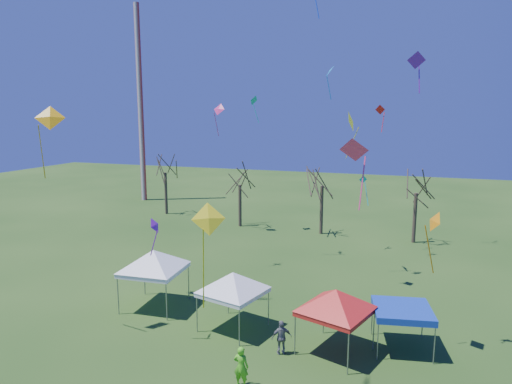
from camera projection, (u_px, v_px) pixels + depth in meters
ground at (270, 373)px, 20.25m from camera, size 140.00×140.00×0.00m
radio_mast at (140, 105)px, 58.75m from camera, size 0.70×0.70×25.00m
tree_0 at (165, 157)px, 51.32m from camera, size 3.83×3.83×8.44m
tree_1 at (240, 170)px, 45.68m from camera, size 3.42×3.42×7.54m
tree_2 at (322, 168)px, 42.67m from camera, size 3.71×3.71×8.18m
tree_3 at (417, 175)px, 39.73m from camera, size 3.59×3.59×7.91m
tent_white_west at (153, 254)px, 26.68m from camera, size 4.58×4.58×4.04m
tent_white_mid at (233, 276)px, 23.95m from camera, size 4.00×4.00×3.64m
tent_red at (336, 294)px, 21.53m from camera, size 3.96×3.96×3.68m
tent_blue at (402, 311)px, 22.05m from camera, size 3.15×3.15×2.13m
person_green at (241, 366)px, 19.15m from camera, size 0.65×0.43×1.78m
person_grey at (282, 337)px, 21.73m from camera, size 1.06×0.84×1.68m
kite_25 at (416, 61)px, 20.06m from camera, size 0.89×0.58×1.83m
kite_5 at (208, 221)px, 15.26m from camera, size 1.31×1.12×3.78m
kite_27 at (354, 150)px, 15.90m from camera, size 1.12×0.80×2.54m
kite_17 at (434, 223)px, 21.27m from camera, size 0.84×1.12×3.13m
kite_18 at (330, 72)px, 27.75m from camera, size 0.73×0.92×2.07m
kite_1 at (155, 226)px, 22.23m from camera, size 0.51×0.87×1.88m
kite_11 at (352, 122)px, 31.41m from camera, size 1.04×1.56×3.26m
kite_14 at (50, 118)px, 22.20m from camera, size 1.66×1.56×3.66m
kite_22 at (363, 181)px, 37.70m from camera, size 0.92×0.85×2.54m
kite_2 at (219, 109)px, 42.43m from camera, size 1.37×0.98×3.07m
kite_13 at (254, 101)px, 42.70m from camera, size 0.88×1.14×2.60m
kite_19 at (380, 110)px, 36.42m from camera, size 0.84×0.57×2.19m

